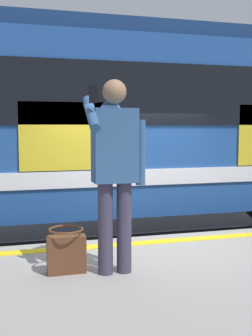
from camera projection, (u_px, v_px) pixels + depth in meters
name	position (u px, v px, depth m)	size (l,w,h in m)	color
ground_plane	(146.00, 307.00, 5.36)	(24.91, 24.91, 0.00)	#3D3D3F
safety_line	(155.00, 242.00, 4.98)	(15.23, 0.16, 0.01)	yellow
track_rail_near	(116.00, 262.00, 6.87)	(20.21, 0.08, 0.16)	slate
track_rail_far	(99.00, 240.00, 8.25)	(20.21, 0.08, 0.16)	slate
train_carriage	(149.00, 121.00, 7.53)	(9.53, 2.74, 3.74)	#1E478C
passenger	(115.00, 161.00, 3.84)	(0.57, 0.55, 1.80)	#383347
handbag	(66.00, 252.00, 3.92)	(0.36, 0.33, 0.43)	#59331E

